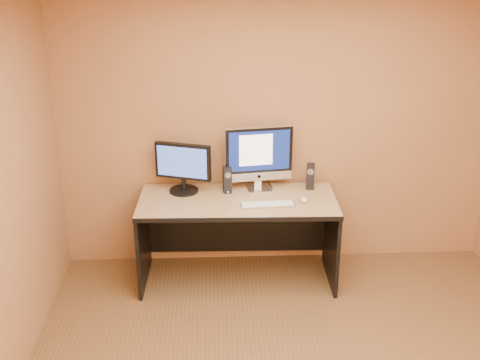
{
  "coord_description": "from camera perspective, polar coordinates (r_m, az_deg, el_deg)",
  "views": [
    {
      "loc": [
        -0.59,
        -3.21,
        2.92
      ],
      "look_at": [
        -0.37,
        1.48,
        1.02
      ],
      "focal_mm": 45.0,
      "sensor_mm": 36.0,
      "label": 1
    }
  ],
  "objects": [
    {
      "name": "speaker_left",
      "position": [
        5.35,
        -1.21,
        0.01
      ],
      "size": [
        0.08,
        0.09,
        0.24
      ],
      "primitive_type": null,
      "rotation": [
        0.0,
        0.0,
        0.13
      ],
      "color": "black",
      "rests_on": "desk"
    },
    {
      "name": "cable_b",
      "position": [
        5.54,
        1.51,
        -0.51
      ],
      "size": [
        0.06,
        0.19,
        0.01
      ],
      "primitive_type": "cylinder",
      "rotation": [
        1.57,
        0.0,
        -0.29
      ],
      "color": "black",
      "rests_on": "desk"
    },
    {
      "name": "keyboard",
      "position": [
        5.13,
        2.64,
        -2.33
      ],
      "size": [
        0.47,
        0.15,
        0.02
      ],
      "primitive_type": "cube",
      "rotation": [
        0.0,
        0.0,
        0.06
      ],
      "color": "#B0AFB4",
      "rests_on": "desk"
    },
    {
      "name": "speaker_right",
      "position": [
        5.47,
        6.68,
        0.35
      ],
      "size": [
        0.09,
        0.09,
        0.24
      ],
      "primitive_type": null,
      "rotation": [
        0.0,
        0.0,
        -0.17
      ],
      "color": "black",
      "rests_on": "desk"
    },
    {
      "name": "imac",
      "position": [
        5.35,
        1.86,
        2.04
      ],
      "size": [
        0.64,
        0.31,
        0.59
      ],
      "primitive_type": null,
      "rotation": [
        0.0,
        0.0,
        0.14
      ],
      "color": "silver",
      "rests_on": "desk"
    },
    {
      "name": "second_monitor",
      "position": [
        5.35,
        -5.41,
        1.13
      ],
      "size": [
        0.57,
        0.41,
        0.45
      ],
      "primitive_type": null,
      "rotation": [
        0.0,
        0.0,
        -0.32
      ],
      "color": "black",
      "rests_on": "desk"
    },
    {
      "name": "mouse",
      "position": [
        5.23,
        6.09,
        -1.84
      ],
      "size": [
        0.07,
        0.11,
        0.04
      ],
      "primitive_type": "ellipsoid",
      "rotation": [
        0.0,
        0.0,
        -0.03
      ],
      "color": "silver",
      "rests_on": "desk"
    },
    {
      "name": "walls",
      "position": [
        3.65,
        6.97,
        -4.58
      ],
      "size": [
        4.0,
        4.0,
        2.6
      ],
      "primitive_type": null,
      "color": "#9F6A40",
      "rests_on": "ground"
    },
    {
      "name": "cable_a",
      "position": [
        5.58,
        2.82,
        -0.33
      ],
      "size": [
        0.04,
        0.24,
        0.01
      ],
      "primitive_type": "cylinder",
      "rotation": [
        1.57,
        0.0,
        0.13
      ],
      "color": "black",
      "rests_on": "desk"
    },
    {
      "name": "ceiling",
      "position": [
        3.28,
        8.04,
        16.18
      ],
      "size": [
        4.0,
        4.0,
        0.0
      ],
      "primitive_type": "plane",
      "color": "white",
      "rests_on": "walls"
    },
    {
      "name": "desk",
      "position": [
        5.42,
        -0.23,
        -5.73
      ],
      "size": [
        1.74,
        0.8,
        0.8
      ],
      "primitive_type": null,
      "rotation": [
        0.0,
        0.0,
        -0.02
      ],
      "color": "tan",
      "rests_on": "ground"
    }
  ]
}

